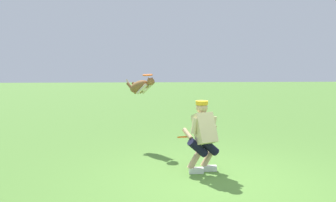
% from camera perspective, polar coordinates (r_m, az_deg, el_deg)
% --- Properties ---
extents(ground_plane, '(60.00, 60.00, 0.00)m').
position_cam_1_polar(ground_plane, '(5.79, 8.83, -13.48)').
color(ground_plane, '#4F7D32').
extents(person, '(0.69, 0.52, 1.29)m').
position_cam_1_polar(person, '(6.09, 6.00, -5.61)').
color(person, silver).
rests_on(person, ground_plane).
extents(dog, '(0.75, 0.84, 0.47)m').
position_cam_1_polar(dog, '(8.03, -4.66, 2.48)').
color(dog, brown).
extents(frisbee_flying, '(0.32, 0.32, 0.04)m').
position_cam_1_polar(frisbee_flying, '(7.78, -3.47, 4.41)').
color(frisbee_flying, '#EB5A11').
extents(frisbee_held, '(0.32, 0.31, 0.10)m').
position_cam_1_polar(frisbee_held, '(6.24, 2.62, -6.11)').
color(frisbee_held, orange).
rests_on(frisbee_held, person).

